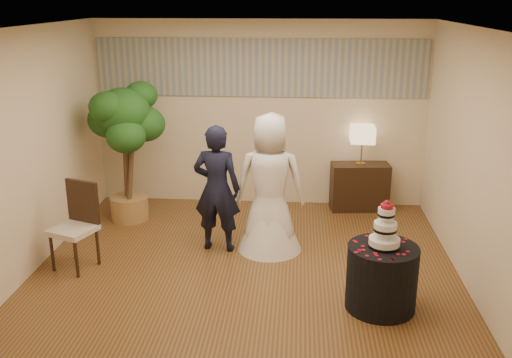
# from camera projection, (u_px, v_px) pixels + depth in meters

# --- Properties ---
(floor) EXTENTS (5.00, 5.00, 0.00)m
(floor) POSITION_uv_depth(u_px,v_px,m) (245.00, 274.00, 6.69)
(floor) COLOR brown
(floor) RESTS_ON ground
(ceiling) EXTENTS (5.00, 5.00, 0.00)m
(ceiling) POSITION_uv_depth(u_px,v_px,m) (243.00, 28.00, 5.83)
(ceiling) COLOR white
(ceiling) RESTS_ON wall_back
(wall_back) EXTENTS (5.00, 0.06, 2.80)m
(wall_back) POSITION_uv_depth(u_px,v_px,m) (260.00, 114.00, 8.63)
(wall_back) COLOR beige
(wall_back) RESTS_ON ground
(wall_front) EXTENTS (5.00, 0.06, 2.80)m
(wall_front) POSITION_uv_depth(u_px,v_px,m) (209.00, 260.00, 3.88)
(wall_front) COLOR beige
(wall_front) RESTS_ON ground
(wall_left) EXTENTS (0.06, 5.00, 2.80)m
(wall_left) POSITION_uv_depth(u_px,v_px,m) (24.00, 155.00, 6.44)
(wall_left) COLOR beige
(wall_left) RESTS_ON ground
(wall_right) EXTENTS (0.06, 5.00, 2.80)m
(wall_right) POSITION_uv_depth(u_px,v_px,m) (477.00, 165.00, 6.08)
(wall_right) COLOR beige
(wall_right) RESTS_ON ground
(mural_border) EXTENTS (4.90, 0.02, 0.85)m
(mural_border) POSITION_uv_depth(u_px,v_px,m) (260.00, 68.00, 8.39)
(mural_border) COLOR #96998D
(mural_border) RESTS_ON wall_back
(groom) EXTENTS (0.63, 0.45, 1.63)m
(groom) POSITION_uv_depth(u_px,v_px,m) (217.00, 189.00, 7.12)
(groom) COLOR black
(groom) RESTS_ON floor
(bride) EXTENTS (0.89, 0.85, 1.78)m
(bride) POSITION_uv_depth(u_px,v_px,m) (270.00, 183.00, 7.09)
(bride) COLOR white
(bride) RESTS_ON floor
(cake_table) EXTENTS (0.96, 0.96, 0.69)m
(cake_table) POSITION_uv_depth(u_px,v_px,m) (382.00, 277.00, 5.88)
(cake_table) COLOR black
(cake_table) RESTS_ON floor
(wedding_cake) EXTENTS (0.32, 0.32, 0.50)m
(wedding_cake) POSITION_uv_depth(u_px,v_px,m) (386.00, 224.00, 5.70)
(wedding_cake) COLOR white
(wedding_cake) RESTS_ON cake_table
(console) EXTENTS (0.89, 0.46, 0.71)m
(console) POSITION_uv_depth(u_px,v_px,m) (359.00, 187.00, 8.63)
(console) COLOR black
(console) RESTS_ON floor
(table_lamp) EXTENTS (0.35, 0.35, 0.58)m
(table_lamp) POSITION_uv_depth(u_px,v_px,m) (362.00, 145.00, 8.43)
(table_lamp) COLOR #CCB786
(table_lamp) RESTS_ON console
(ficus_tree) EXTENTS (1.27, 1.27, 2.03)m
(ficus_tree) POSITION_uv_depth(u_px,v_px,m) (126.00, 152.00, 8.03)
(ficus_tree) COLOR #20531A
(ficus_tree) RESTS_ON floor
(side_chair) EXTENTS (0.62, 0.63, 1.04)m
(side_chair) POSITION_uv_depth(u_px,v_px,m) (73.00, 227.00, 6.70)
(side_chair) COLOR black
(side_chair) RESTS_ON floor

